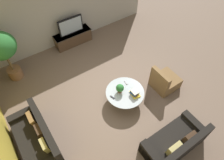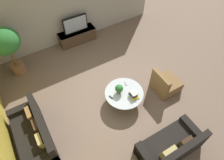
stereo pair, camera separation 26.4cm
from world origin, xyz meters
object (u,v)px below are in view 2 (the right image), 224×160
Objects in this scene: media_console at (77,36)px; potted_plant_tabletop at (119,89)px; coffee_table at (124,95)px; television at (75,24)px; armchair_wicker at (165,84)px; potted_palm_tall at (6,44)px; couch_by_wall at (34,134)px; couch_near_entry at (171,147)px.

potted_plant_tabletop is at bearing -91.24° from media_console.
coffee_table is at bearing -39.85° from potted_plant_tabletop.
coffee_table is (0.05, -3.45, -0.53)m from television.
potted_plant_tabletop is at bearing -91.24° from television.
television is 1.13× the size of armchair_wicker.
armchair_wicker is 5.25m from potted_palm_tall.
television is 4.31m from couch_by_wall.
media_console is 0.58m from television.
potted_palm_tall reaches higher than television.
coffee_table is 0.63× the size of couch_by_wall.
television is 3.14× the size of potted_plant_tabletop.
media_console is at bearing -87.42° from couch_near_entry.
potted_palm_tall is at bearing 50.82° from armchair_wicker.
couch_near_entry is (0.19, -1.98, -0.04)m from coffee_table.
armchair_wicker is (1.48, -3.74, -0.57)m from television.
media_console is 1.74× the size of armchair_wicker.
couch_by_wall is at bearing -94.98° from potted_palm_tall.
couch_near_entry is (3.00, -2.16, -0.00)m from couch_by_wall.
couch_by_wall is 2.98m from potted_palm_tall.
couch_by_wall is at bearing 178.47° from potted_plant_tabletop.
coffee_table is at bearing 78.56° from armchair_wicker.
media_console is 3.45m from coffee_table.
couch_near_entry is 5.54× the size of potted_plant_tabletop.
television is at bearing -87.42° from couch_near_entry.
television is 5.47m from couch_near_entry.
potted_plant_tabletop is at bearing -49.54° from potted_palm_tall.
television reaches higher than armchair_wicker.
media_console is 4.28m from couch_by_wall.
potted_plant_tabletop is at bearing -81.36° from couch_near_entry.
television is 0.53× the size of potted_palm_tall.
couch_by_wall is (-2.75, -3.27, -0.56)m from television.
couch_by_wall is at bearing 176.41° from coffee_table.
television is at bearing 21.60° from armchair_wicker.
potted_palm_tall reaches higher than couch_near_entry.
television reaches higher than potted_plant_tabletop.
couch_near_entry is 2.14m from potted_plant_tabletop.
television is at bearing 139.92° from couch_by_wall.
potted_palm_tall reaches higher than potted_plant_tabletop.
potted_palm_tall is at bearing -60.88° from couch_near_entry.
couch_near_entry is 5.76m from potted_palm_tall.
television is 4.06m from armchair_wicker.
media_console reaches higher than coffee_table.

